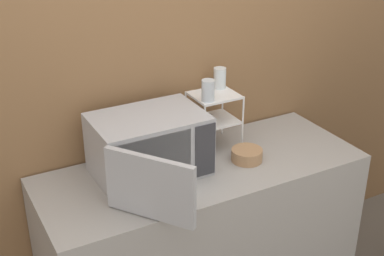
% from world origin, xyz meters
% --- Properties ---
extents(wall_back, '(8.00, 0.06, 2.60)m').
position_xyz_m(wall_back, '(0.00, 0.70, 1.30)').
color(wall_back, olive).
rests_on(wall_back, ground_plane).
extents(counter, '(1.71, 0.66, 0.91)m').
position_xyz_m(counter, '(0.00, 0.33, 0.46)').
color(counter, '#9E9993').
rests_on(counter, ground_plane).
extents(microwave, '(0.57, 0.74, 0.31)m').
position_xyz_m(microwave, '(-0.27, 0.39, 1.07)').
color(microwave, '#ADADB2').
rests_on(microwave, counter).
extents(dish_rack, '(0.25, 0.22, 0.31)m').
position_xyz_m(dish_rack, '(0.17, 0.51, 1.13)').
color(dish_rack, white).
rests_on(dish_rack, counter).
extents(glass_front_left, '(0.07, 0.07, 0.11)m').
position_xyz_m(glass_front_left, '(0.10, 0.45, 1.27)').
color(glass_front_left, silver).
rests_on(glass_front_left, dish_rack).
extents(glass_back_right, '(0.07, 0.07, 0.11)m').
position_xyz_m(glass_back_right, '(0.24, 0.58, 1.27)').
color(glass_back_right, silver).
rests_on(glass_back_right, dish_rack).
extents(bowl, '(0.16, 0.16, 0.06)m').
position_xyz_m(bowl, '(0.24, 0.28, 0.94)').
color(bowl, '#AD7F56').
rests_on(bowl, counter).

